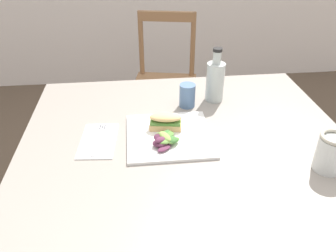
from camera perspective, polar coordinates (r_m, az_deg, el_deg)
name	(u,v)px	position (r m, az deg, el deg)	size (l,w,h in m)	color
dining_table	(186,171)	(1.20, 3.07, -7.55)	(1.11, 1.03, 0.74)	gray
chair_wooden_far	(165,83)	(2.22, -0.54, 7.33)	(0.47, 0.47, 0.87)	#8E6642
plate_lunch	(169,136)	(1.14, 0.22, -1.70)	(0.29, 0.29, 0.01)	white
sandwich_half_front	(166,121)	(1.16, -0.41, 0.85)	(0.12, 0.08, 0.06)	#DBB270
salad_mixed_greens	(165,139)	(1.09, -0.54, -2.24)	(0.10, 0.12, 0.03)	#602D47
napkin_folded	(98,140)	(1.15, -11.68, -2.40)	(0.12, 0.20, 0.00)	white
fork_on_napkin	(99,137)	(1.16, -11.54, -1.77)	(0.04, 0.19, 0.00)	silver
bottle_cold_brew	(215,83)	(1.36, 7.95, 7.26)	(0.07, 0.07, 0.22)	black
mason_jar_iced_tea	(330,154)	(1.09, 25.79, -4.32)	(0.09, 0.09, 0.12)	#995623
cup_extra_side	(187,95)	(1.32, 3.28, 5.18)	(0.06, 0.06, 0.09)	#4C6B93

